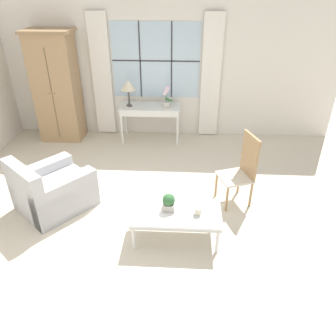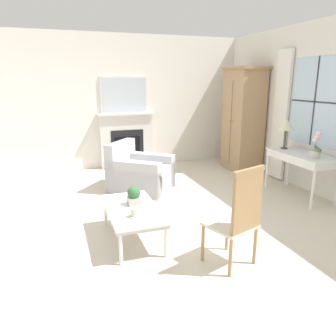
{
  "view_description": "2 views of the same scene",
  "coord_description": "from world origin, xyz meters",
  "px_view_note": "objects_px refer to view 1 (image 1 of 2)",
  "views": [
    {
      "loc": [
        0.6,
        -3.52,
        2.96
      ],
      "look_at": [
        0.39,
        0.18,
        0.77
      ],
      "focal_mm": 35.0,
      "sensor_mm": 36.0,
      "label": 1
    },
    {
      "loc": [
        4.06,
        -1.06,
        1.86
      ],
      "look_at": [
        0.08,
        0.31,
        0.73
      ],
      "focal_mm": 35.0,
      "sensor_mm": 36.0,
      "label": 2
    }
  ],
  "objects_px": {
    "potted_plant_small": "(169,202)",
    "pillar_candle": "(198,212)",
    "armchair_upholstered": "(53,191)",
    "coffee_table": "(176,215)",
    "side_chair_wooden": "(243,167)",
    "potted_orchid": "(166,99)",
    "table_lamp": "(128,86)",
    "armoire": "(57,87)",
    "console_table": "(150,110)"
  },
  "relations": [
    {
      "from": "potted_orchid",
      "to": "pillar_candle",
      "type": "xyz_separation_m",
      "value": [
        0.56,
        -2.93,
        -0.44
      ]
    },
    {
      "from": "table_lamp",
      "to": "armchair_upholstered",
      "type": "distance_m",
      "value": 2.63
    },
    {
      "from": "coffee_table",
      "to": "armchair_upholstered",
      "type": "bearing_deg",
      "value": 163.11
    },
    {
      "from": "armoire",
      "to": "potted_plant_small",
      "type": "height_order",
      "value": "armoire"
    },
    {
      "from": "armchair_upholstered",
      "to": "potted_orchid",
      "type": "bearing_deg",
      "value": 57.42
    },
    {
      "from": "potted_orchid",
      "to": "potted_plant_small",
      "type": "distance_m",
      "value": 2.88
    },
    {
      "from": "armchair_upholstered",
      "to": "table_lamp",
      "type": "bearing_deg",
      "value": 72.09
    },
    {
      "from": "armchair_upholstered",
      "to": "coffee_table",
      "type": "relative_size",
      "value": 1.12
    },
    {
      "from": "coffee_table",
      "to": "pillar_candle",
      "type": "bearing_deg",
      "value": -7.91
    },
    {
      "from": "table_lamp",
      "to": "armchair_upholstered",
      "type": "relative_size",
      "value": 0.41
    },
    {
      "from": "armoire",
      "to": "coffee_table",
      "type": "height_order",
      "value": "armoire"
    },
    {
      "from": "console_table",
      "to": "side_chair_wooden",
      "type": "relative_size",
      "value": 1.11
    },
    {
      "from": "coffee_table",
      "to": "potted_plant_small",
      "type": "bearing_deg",
      "value": 154.16
    },
    {
      "from": "coffee_table",
      "to": "pillar_candle",
      "type": "xyz_separation_m",
      "value": [
        0.27,
        -0.04,
        0.09
      ]
    },
    {
      "from": "console_table",
      "to": "coffee_table",
      "type": "relative_size",
      "value": 1.06
    },
    {
      "from": "side_chair_wooden",
      "to": "coffee_table",
      "type": "distance_m",
      "value": 1.29
    },
    {
      "from": "armchair_upholstered",
      "to": "coffee_table",
      "type": "xyz_separation_m",
      "value": [
        1.79,
        -0.55,
        0.09
      ]
    },
    {
      "from": "console_table",
      "to": "side_chair_wooden",
      "type": "bearing_deg",
      "value": -53.38
    },
    {
      "from": "armoire",
      "to": "side_chair_wooden",
      "type": "xyz_separation_m",
      "value": [
        3.37,
        -2.08,
        -0.49
      ]
    },
    {
      "from": "pillar_candle",
      "to": "potted_plant_small",
      "type": "bearing_deg",
      "value": 167.04
    },
    {
      "from": "armchair_upholstered",
      "to": "coffee_table",
      "type": "bearing_deg",
      "value": -16.89
    },
    {
      "from": "potted_plant_small",
      "to": "pillar_candle",
      "type": "height_order",
      "value": "potted_plant_small"
    },
    {
      "from": "potted_orchid",
      "to": "armchair_upholstered",
      "type": "relative_size",
      "value": 0.34
    },
    {
      "from": "table_lamp",
      "to": "pillar_candle",
      "type": "distance_m",
      "value": 3.29
    },
    {
      "from": "side_chair_wooden",
      "to": "armoire",
      "type": "bearing_deg",
      "value": 148.31
    },
    {
      "from": "potted_plant_small",
      "to": "pillar_candle",
      "type": "bearing_deg",
      "value": -12.96
    },
    {
      "from": "side_chair_wooden",
      "to": "coffee_table",
      "type": "relative_size",
      "value": 0.95
    },
    {
      "from": "armchair_upholstered",
      "to": "coffee_table",
      "type": "distance_m",
      "value": 1.88
    },
    {
      "from": "table_lamp",
      "to": "pillar_candle",
      "type": "height_order",
      "value": "table_lamp"
    },
    {
      "from": "armchair_upholstered",
      "to": "side_chair_wooden",
      "type": "height_order",
      "value": "side_chair_wooden"
    },
    {
      "from": "console_table",
      "to": "potted_plant_small",
      "type": "bearing_deg",
      "value": -79.77
    },
    {
      "from": "potted_plant_small",
      "to": "pillar_candle",
      "type": "xyz_separation_m",
      "value": [
        0.37,
        -0.08,
        -0.07
      ]
    },
    {
      "from": "console_table",
      "to": "potted_orchid",
      "type": "xyz_separation_m",
      "value": [
        0.33,
        -0.06,
        0.26
      ]
    },
    {
      "from": "armoire",
      "to": "console_table",
      "type": "xyz_separation_m",
      "value": [
        1.83,
        -0.0,
        -0.43
      ]
    },
    {
      "from": "armoire",
      "to": "table_lamp",
      "type": "relative_size",
      "value": 4.13
    },
    {
      "from": "potted_orchid",
      "to": "pillar_candle",
      "type": "height_order",
      "value": "potted_orchid"
    },
    {
      "from": "table_lamp",
      "to": "potted_orchid",
      "type": "distance_m",
      "value": 0.77
    },
    {
      "from": "armchair_upholstered",
      "to": "side_chair_wooden",
      "type": "distance_m",
      "value": 2.75
    },
    {
      "from": "table_lamp",
      "to": "coffee_table",
      "type": "bearing_deg",
      "value": -70.54
    },
    {
      "from": "armoire",
      "to": "potted_plant_small",
      "type": "bearing_deg",
      "value": -51.02
    },
    {
      "from": "coffee_table",
      "to": "potted_plant_small",
      "type": "xyz_separation_m",
      "value": [
        -0.1,
        0.05,
        0.15
      ]
    },
    {
      "from": "armoire",
      "to": "potted_orchid",
      "type": "height_order",
      "value": "armoire"
    },
    {
      "from": "table_lamp",
      "to": "armoire",
      "type": "bearing_deg",
      "value": 178.45
    },
    {
      "from": "side_chair_wooden",
      "to": "coffee_table",
      "type": "height_order",
      "value": "side_chair_wooden"
    },
    {
      "from": "potted_plant_small",
      "to": "table_lamp",
      "type": "bearing_deg",
      "value": 108.03
    },
    {
      "from": "potted_orchid",
      "to": "table_lamp",
      "type": "bearing_deg",
      "value": 178.39
    },
    {
      "from": "coffee_table",
      "to": "pillar_candle",
      "type": "relative_size",
      "value": 9.24
    },
    {
      "from": "side_chair_wooden",
      "to": "pillar_candle",
      "type": "xyz_separation_m",
      "value": [
        -0.66,
        -0.91,
        -0.12
      ]
    },
    {
      "from": "console_table",
      "to": "pillar_candle",
      "type": "relative_size",
      "value": 9.8
    },
    {
      "from": "armoire",
      "to": "console_table",
      "type": "height_order",
      "value": "armoire"
    }
  ]
}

